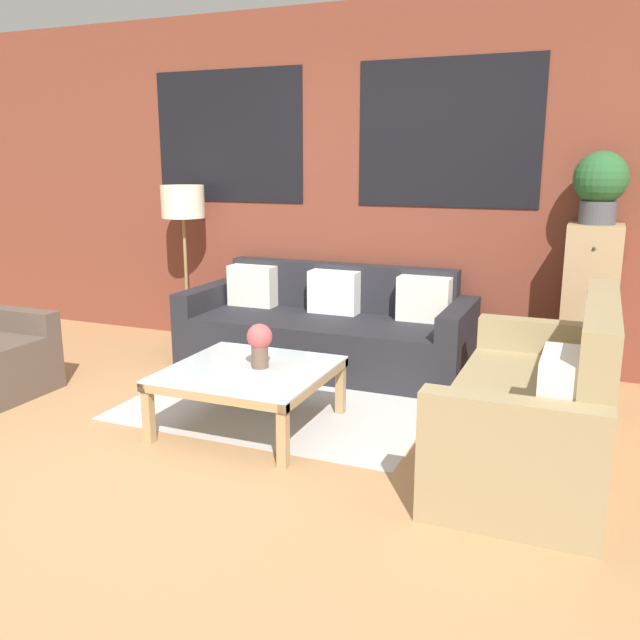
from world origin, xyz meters
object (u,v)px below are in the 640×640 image
settee_vintage (538,411)px  drawer_cabinet (589,307)px  floor_lamp (183,209)px  potted_plant (600,184)px  flower_vase (260,342)px  coffee_table (249,376)px  couch_dark (327,331)px

settee_vintage → drawer_cabinet: bearing=82.7°
floor_lamp → drawer_cabinet: 3.35m
floor_lamp → potted_plant: bearing=1.7°
flower_vase → floor_lamp: bearing=135.3°
potted_plant → flower_vase: potted_plant is taller
potted_plant → coffee_table: bearing=-139.3°
floor_lamp → drawer_cabinet: bearing=1.7°
couch_dark → settee_vintage: 2.13m
floor_lamp → flower_vase: 2.19m
flower_vase → coffee_table: bearing=-147.3°
floor_lamp → settee_vintage: bearing=-24.2°
coffee_table → flower_vase: 0.22m
potted_plant → couch_dark: bearing=-173.1°
coffee_table → drawer_cabinet: size_ratio=0.80×
drawer_cabinet → flower_vase: drawer_cabinet is taller
couch_dark → drawer_cabinet: size_ratio=1.92×
drawer_cabinet → potted_plant: 0.86m
floor_lamp → drawer_cabinet: size_ratio=1.19×
settee_vintage → floor_lamp: size_ratio=1.21×
drawer_cabinet → potted_plant: (0.00, 0.00, 0.86)m
couch_dark → potted_plant: potted_plant is taller
settee_vintage → couch_dark: bearing=143.7°
couch_dark → floor_lamp: bearing=174.6°
floor_lamp → flower_vase: bearing=-44.7°
couch_dark → settee_vintage: (1.71, -1.26, 0.03)m
settee_vintage → floor_lamp: (-3.10, 1.39, 0.88)m
couch_dark → drawer_cabinet: 1.94m
settee_vintage → coffee_table: size_ratio=1.80×
couch_dark → potted_plant: size_ratio=4.59×
settee_vintage → drawer_cabinet: 1.53m
settee_vintage → coffee_table: settee_vintage is taller
couch_dark → floor_lamp: 1.66m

